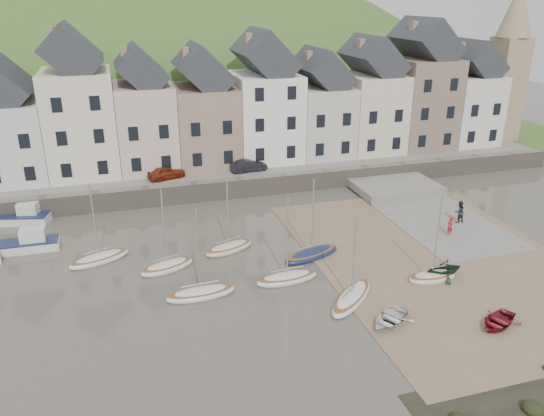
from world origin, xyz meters
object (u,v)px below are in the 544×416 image
object	(u,v)px
person_dark	(459,212)
car_right	(249,165)
rowboat_white	(390,319)
car_left	(166,173)
sailboat_0	(99,259)
person_red	(450,226)
rowboat_green	(444,268)
rowboat_red	(498,321)

from	to	relation	value
person_dark	car_right	world-z (taller)	car_right
rowboat_white	car_left	world-z (taller)	car_left
sailboat_0	car_left	distance (m)	14.44
person_red	person_dark	world-z (taller)	person_dark
person_dark	rowboat_green	bearing A→B (deg)	43.28
rowboat_green	rowboat_red	bearing A→B (deg)	-2.07
car_right	rowboat_white	bearing A→B (deg)	177.88
sailboat_0	rowboat_red	distance (m)	26.99
person_red	car_right	size ratio (longest dim) A/B	0.44
rowboat_green	car_left	distance (m)	27.43
rowboat_green	person_dark	world-z (taller)	person_dark
person_red	car_right	xyz separation A→B (m)	(-12.45, 16.24, 1.29)
rowboat_green	rowboat_red	xyz separation A→B (m)	(-0.26, -5.92, -0.38)
person_dark	car_left	world-z (taller)	car_left
sailboat_0	rowboat_white	distance (m)	21.02
rowboat_green	person_red	bearing A→B (deg)	143.74
sailboat_0	person_dark	size ratio (longest dim) A/B	3.34
car_right	sailboat_0	bearing A→B (deg)	125.20
car_right	rowboat_green	bearing A→B (deg)	-166.10
sailboat_0	car_right	bearing A→B (deg)	41.54
rowboat_green	rowboat_red	distance (m)	5.93
rowboat_green	car_right	distance (m)	23.54
rowboat_red	rowboat_green	bearing A→B (deg)	150.56
rowboat_red	rowboat_white	bearing A→B (deg)	-135.26
car_right	rowboat_red	bearing A→B (deg)	-170.62
rowboat_white	car_right	distance (m)	26.12
rowboat_red	car_right	world-z (taller)	car_right
sailboat_0	car_left	size ratio (longest dim) A/B	1.75
rowboat_green	sailboat_0	bearing A→B (deg)	-111.75
person_dark	car_left	bearing A→B (deg)	-38.65
rowboat_red	person_dark	world-z (taller)	person_dark
person_dark	sailboat_0	bearing A→B (deg)	-9.46
rowboat_white	person_red	world-z (taller)	person_red
car_left	car_right	bearing A→B (deg)	-106.61
car_left	rowboat_green	bearing A→B (deg)	-160.20
rowboat_green	car_right	xyz separation A→B (m)	(-8.12, 22.04, 1.46)
rowboat_white	rowboat_green	xyz separation A→B (m)	(6.21, 3.95, 0.36)
rowboat_white	car_right	xyz separation A→B (m)	(-1.92, 25.99, 1.82)
rowboat_white	person_dark	size ratio (longest dim) A/B	1.60
car_left	rowboat_red	bearing A→B (deg)	-166.83
rowboat_white	car_right	size ratio (longest dim) A/B	0.83
rowboat_white	rowboat_red	distance (m)	6.27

